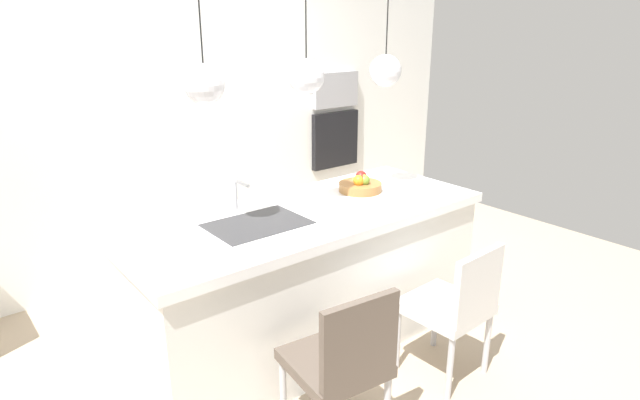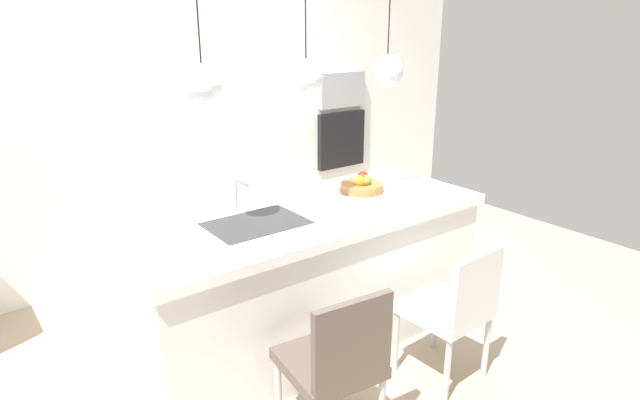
{
  "view_description": "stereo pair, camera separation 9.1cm",
  "coord_description": "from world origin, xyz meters",
  "px_view_note": "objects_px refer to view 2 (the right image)",
  "views": [
    {
      "loc": [
        -1.86,
        -2.45,
        2.01
      ],
      "look_at": [
        0.1,
        0.0,
        0.96
      ],
      "focal_mm": 29.64,
      "sensor_mm": 36.0,
      "label": 1
    },
    {
      "loc": [
        -1.79,
        -2.51,
        2.01
      ],
      "look_at": [
        0.1,
        0.0,
        0.96
      ],
      "focal_mm": 29.64,
      "sensor_mm": 36.0,
      "label": 2
    }
  ],
  "objects_px": {
    "fruit_bowl": "(362,185)",
    "chair_near": "(336,360)",
    "microwave": "(341,90)",
    "oven": "(341,140)",
    "chair_middle": "(453,306)"
  },
  "relations": [
    {
      "from": "microwave",
      "to": "oven",
      "type": "xyz_separation_m",
      "value": [
        0.0,
        0.0,
        -0.5
      ]
    },
    {
      "from": "oven",
      "to": "chair_near",
      "type": "bearing_deg",
      "value": -129.51
    },
    {
      "from": "chair_near",
      "to": "oven",
      "type": "bearing_deg",
      "value": 50.49
    },
    {
      "from": "microwave",
      "to": "chair_near",
      "type": "xyz_separation_m",
      "value": [
        -2.0,
        -2.42,
        -0.91
      ]
    },
    {
      "from": "chair_near",
      "to": "chair_middle",
      "type": "height_order",
      "value": "chair_near"
    },
    {
      "from": "fruit_bowl",
      "to": "oven",
      "type": "relative_size",
      "value": 0.53
    },
    {
      "from": "oven",
      "to": "chair_near",
      "type": "xyz_separation_m",
      "value": [
        -2.0,
        -2.42,
        -0.41
      ]
    },
    {
      "from": "microwave",
      "to": "oven",
      "type": "height_order",
      "value": "microwave"
    },
    {
      "from": "fruit_bowl",
      "to": "chair_middle",
      "type": "bearing_deg",
      "value": -96.67
    },
    {
      "from": "microwave",
      "to": "fruit_bowl",
      "type": "bearing_deg",
      "value": -124.56
    },
    {
      "from": "fruit_bowl",
      "to": "oven",
      "type": "xyz_separation_m",
      "value": [
        1.02,
        1.49,
        -0.06
      ]
    },
    {
      "from": "microwave",
      "to": "chair_middle",
      "type": "height_order",
      "value": "microwave"
    },
    {
      "from": "microwave",
      "to": "oven",
      "type": "distance_m",
      "value": 0.5
    },
    {
      "from": "fruit_bowl",
      "to": "chair_near",
      "type": "height_order",
      "value": "fruit_bowl"
    },
    {
      "from": "microwave",
      "to": "chair_near",
      "type": "bearing_deg",
      "value": -129.51
    }
  ]
}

